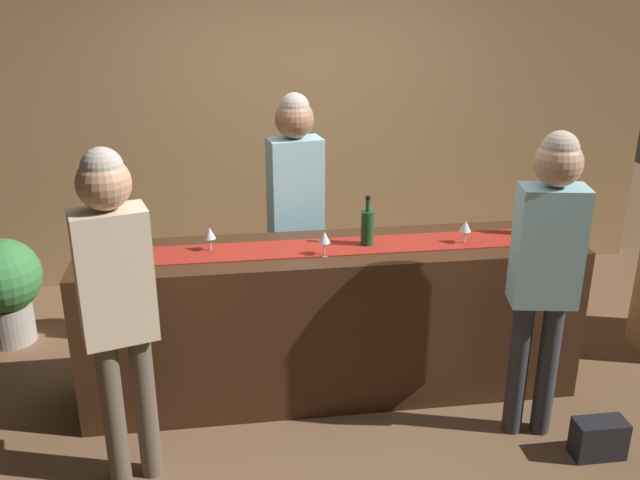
{
  "coord_description": "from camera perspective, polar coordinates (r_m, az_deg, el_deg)",
  "views": [
    {
      "loc": [
        -0.6,
        -3.75,
        2.48
      ],
      "look_at": [
        -0.07,
        0.0,
        1.01
      ],
      "focal_mm": 39.41,
      "sensor_mm": 36.0,
      "label": 1
    }
  ],
  "objects": [
    {
      "name": "wine_glass_near_customer",
      "position": [
        4.05,
        -8.94,
        0.49
      ],
      "size": [
        0.07,
        0.07,
        0.14
      ],
      "color": "silver",
      "rests_on": "bar_counter"
    },
    {
      "name": "handbag",
      "position": [
        4.21,
        21.7,
        -14.74
      ],
      "size": [
        0.28,
        0.14,
        0.22
      ],
      "primitive_type": "cube",
      "color": "black",
      "rests_on": "ground"
    },
    {
      "name": "counter_runner_cloth",
      "position": [
        4.09,
        1.02,
        -0.56
      ],
      "size": [
        2.81,
        0.28,
        0.01
      ],
      "primitive_type": "cube",
      "color": "maroon",
      "rests_on": "bar_counter"
    },
    {
      "name": "customer_sipping",
      "position": [
        3.84,
        17.93,
        -1.21
      ],
      "size": [
        0.37,
        0.26,
        1.74
      ],
      "rotation": [
        0.0,
        0.0,
        -0.18
      ],
      "color": "#33333D",
      "rests_on": "ground"
    },
    {
      "name": "wine_bottle_green",
      "position": [
        4.09,
        3.86,
        1.06
      ],
      "size": [
        0.07,
        0.07,
        0.3
      ],
      "color": "#194723",
      "rests_on": "bar_counter"
    },
    {
      "name": "wine_glass_far_end",
      "position": [
        4.2,
        11.72,
        1.05
      ],
      "size": [
        0.07,
        0.07,
        0.14
      ],
      "color": "silver",
      "rests_on": "bar_counter"
    },
    {
      "name": "potted_plant_tall",
      "position": [
        5.33,
        -24.28,
        -3.28
      ],
      "size": [
        0.52,
        0.52,
        0.76
      ],
      "color": "#9E9389",
      "rests_on": "ground"
    },
    {
      "name": "wine_glass_mid_counter",
      "position": [
        3.94,
        0.35,
        0.16
      ],
      "size": [
        0.07,
        0.07,
        0.14
      ],
      "color": "silver",
      "rests_on": "bar_counter"
    },
    {
      "name": "customer_browsing",
      "position": [
        3.42,
        -16.27,
        -3.59
      ],
      "size": [
        0.38,
        0.29,
        1.76
      ],
      "rotation": [
        0.0,
        0.0,
        0.28
      ],
      "color": "brown",
      "rests_on": "ground"
    },
    {
      "name": "back_wall",
      "position": [
        5.78,
        -1.94,
        10.9
      ],
      "size": [
        6.0,
        0.12,
        2.9
      ],
      "primitive_type": "cube",
      "color": "tan",
      "rests_on": "ground"
    },
    {
      "name": "wine_bottle_amber",
      "position": [
        4.43,
        16.45,
        1.81
      ],
      "size": [
        0.07,
        0.07,
        0.3
      ],
      "color": "brown",
      "rests_on": "bar_counter"
    },
    {
      "name": "ground_plane",
      "position": [
        4.54,
        0.94,
        -11.93
      ],
      "size": [
        10.0,
        10.0,
        0.0
      ],
      "primitive_type": "plane",
      "color": "brown"
    },
    {
      "name": "bartender",
      "position": [
        4.57,
        -2.01,
        3.65
      ],
      "size": [
        0.37,
        0.26,
        1.77
      ],
      "rotation": [
        0.0,
        0.0,
        3.32
      ],
      "color": "#26262B",
      "rests_on": "ground"
    },
    {
      "name": "bar_counter",
      "position": [
        4.29,
        0.98,
        -6.56
      ],
      "size": [
        2.95,
        0.6,
        0.96
      ],
      "primitive_type": "cube",
      "color": "#3D2314",
      "rests_on": "ground"
    }
  ]
}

